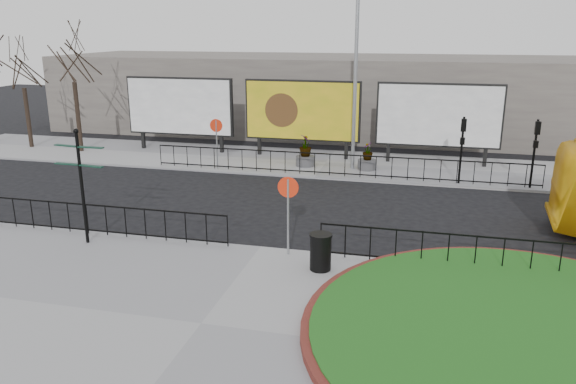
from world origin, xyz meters
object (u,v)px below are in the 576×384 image
(billboard_mid, at_px, (302,111))
(planter_b, at_px, (305,154))
(lamp_post, at_px, (356,72))
(fingerpost_sign, at_px, (81,175))
(planter_c, at_px, (367,160))
(litter_bin, at_px, (321,252))

(billboard_mid, distance_m, planter_b, 2.77)
(planter_b, bearing_deg, lamp_post, 0.00)
(billboard_mid, xyz_separation_m, planter_b, (0.61, -1.97, -1.85))
(fingerpost_sign, relative_size, planter_c, 2.74)
(billboard_mid, height_order, planter_b, billboard_mid)
(fingerpost_sign, height_order, planter_c, fingerpost_sign)
(fingerpost_sign, bearing_deg, planter_b, 76.27)
(billboard_mid, height_order, fingerpost_sign, billboard_mid)
(litter_bin, bearing_deg, billboard_mid, 104.46)
(lamp_post, bearing_deg, litter_bin, -86.88)
(billboard_mid, xyz_separation_m, fingerpost_sign, (-4.08, -13.97, -0.22))
(litter_bin, xyz_separation_m, planter_b, (-3.07, 12.28, 0.08))
(billboard_mid, relative_size, lamp_post, 0.67)
(planter_b, bearing_deg, billboard_mid, 107.11)
(billboard_mid, bearing_deg, litter_bin, -75.54)
(lamp_post, xyz_separation_m, fingerpost_sign, (-7.09, -12.00, -2.44))
(planter_c, bearing_deg, planter_b, 180.00)
(billboard_mid, distance_m, litter_bin, 14.85)
(planter_c, bearing_deg, billboard_mid, 152.10)
(litter_bin, distance_m, planter_c, 12.28)
(lamp_post, relative_size, planter_b, 5.80)
(billboard_mid, relative_size, planter_c, 4.53)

